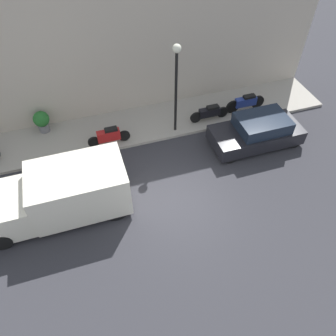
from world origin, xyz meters
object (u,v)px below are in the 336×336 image
(potted_plant, at_px, (42,121))
(delivery_van, at_px, (57,195))
(motorcycle_blue, at_px, (246,102))
(motorcycle_red, at_px, (109,136))
(parked_car, at_px, (257,132))
(motorcycle_black, at_px, (210,112))
(streetlamp, at_px, (176,75))

(potted_plant, bearing_deg, delivery_van, -175.62)
(motorcycle_blue, distance_m, motorcycle_red, 6.91)
(parked_car, height_order, delivery_van, delivery_van)
(motorcycle_black, bearing_deg, streetlamp, 96.62)
(motorcycle_red, bearing_deg, delivery_van, 142.19)
(parked_car, relative_size, motorcycle_black, 2.08)
(motorcycle_red, bearing_deg, streetlamp, -89.65)
(parked_car, distance_m, motorcycle_red, 6.60)
(parked_car, xyz_separation_m, delivery_van, (-1.27, 8.73, 0.36))
(streetlamp, bearing_deg, motorcycle_black, -83.38)
(delivery_van, bearing_deg, motorcycle_blue, -69.55)
(parked_car, height_order, motorcycle_black, parked_car)
(delivery_van, height_order, potted_plant, delivery_van)
(parked_car, bearing_deg, streetlamp, 60.70)
(delivery_van, relative_size, streetlamp, 1.23)
(motorcycle_black, distance_m, motorcycle_blue, 1.99)
(delivery_van, relative_size, motorcycle_black, 2.69)
(parked_car, distance_m, potted_plant, 9.78)
(parked_car, height_order, motorcycle_blue, parked_car)
(motorcycle_red, xyz_separation_m, potted_plant, (1.80, 2.75, 0.14))
(delivery_van, bearing_deg, potted_plant, 4.38)
(delivery_van, height_order, motorcycle_blue, delivery_van)
(motorcycle_blue, bearing_deg, motorcycle_black, 94.73)
(streetlamp, bearing_deg, motorcycle_red, 90.35)
(motorcycle_black, height_order, streetlamp, streetlamp)
(motorcycle_black, bearing_deg, motorcycle_blue, -85.27)
(delivery_van, height_order, streetlamp, streetlamp)
(parked_car, height_order, motorcycle_red, parked_car)
(motorcycle_blue, bearing_deg, delivery_van, 110.45)
(motorcycle_blue, distance_m, potted_plant, 9.75)
(delivery_van, height_order, motorcycle_black, delivery_van)
(parked_car, xyz_separation_m, motorcycle_blue, (2.19, -0.55, -0.05))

